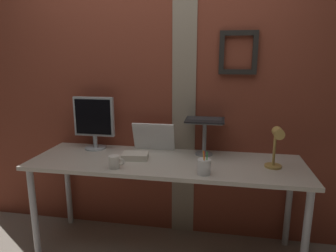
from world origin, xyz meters
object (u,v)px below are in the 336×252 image
at_px(whiteboard_panel, 154,137).
at_px(pen_cup, 204,167).
at_px(desk_lamp, 276,144).
at_px(monitor, 94,120).
at_px(coffee_mug, 114,162).
at_px(laptop, 206,111).

height_order(whiteboard_panel, pen_cup, whiteboard_panel).
relative_size(whiteboard_panel, desk_lamp, 1.13).
xyz_separation_m(monitor, whiteboard_panel, (0.51, 0.04, -0.14)).
bearing_deg(monitor, whiteboard_panel, 4.40).
xyz_separation_m(monitor, pen_cup, (0.96, -0.42, -0.20)).
distance_m(desk_lamp, pen_cup, 0.53).
bearing_deg(desk_lamp, coffee_mug, -171.47).
height_order(monitor, laptop, laptop).
bearing_deg(monitor, laptop, 4.18).
xyz_separation_m(monitor, laptop, (0.94, 0.07, 0.09)).
distance_m(monitor, desk_lamp, 1.47).
xyz_separation_m(laptop, pen_cup, (0.03, -0.49, -0.29)).
distance_m(laptop, whiteboard_panel, 0.48).
bearing_deg(coffee_mug, desk_lamp, 8.53).
height_order(laptop, whiteboard_panel, laptop).
bearing_deg(pen_cup, desk_lamp, 19.20).
distance_m(laptop, coffee_mug, 0.84).
relative_size(pen_cup, coffee_mug, 1.48).
distance_m(whiteboard_panel, coffee_mug, 0.50).
bearing_deg(desk_lamp, monitor, 169.95).
bearing_deg(monitor, desk_lamp, -10.05).
height_order(monitor, whiteboard_panel, monitor).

